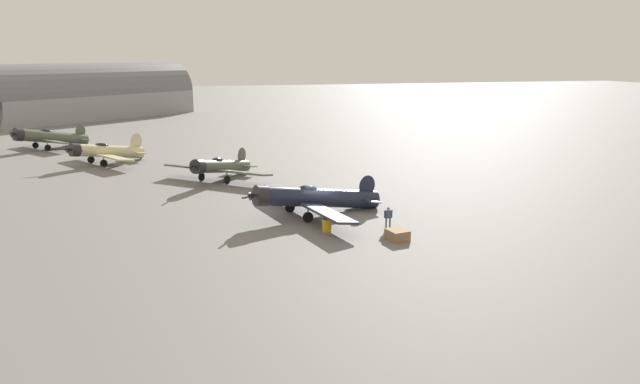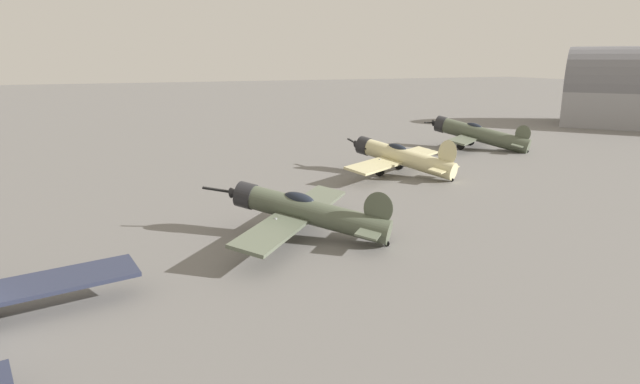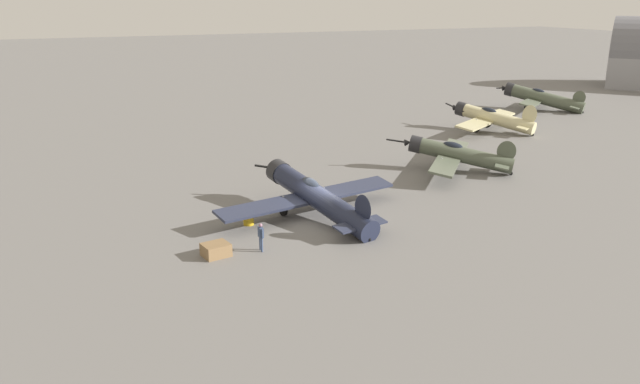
{
  "view_description": "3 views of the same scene",
  "coord_description": "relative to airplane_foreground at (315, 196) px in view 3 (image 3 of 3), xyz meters",
  "views": [
    {
      "loc": [
        42.97,
        -11.86,
        12.24
      ],
      "look_at": [
        0.0,
        -0.0,
        1.8
      ],
      "focal_mm": 32.93,
      "sensor_mm": 36.0,
      "label": 1
    },
    {
      "loc": [
        -5.22,
        19.09,
        9.19
      ],
      "look_at": [
        -17.01,
        -9.06,
        1.6
      ],
      "focal_mm": 30.35,
      "sensor_mm": 36.0,
      "label": 2
    },
    {
      "loc": [
        15.64,
        35.38,
        13.83
      ],
      "look_at": [
        0.0,
        -0.0,
        1.8
      ],
      "focal_mm": 35.61,
      "sensor_mm": 36.0,
      "label": 3
    }
  ],
  "objects": [
    {
      "name": "equipment_crate",
      "position": [
        7.65,
        3.82,
        -1.02
      ],
      "size": [
        1.62,
        1.46,
        0.72
      ],
      "rotation": [
        0.0,
        0.0,
        3.32
      ],
      "color": "olive",
      "rests_on": "ground_plane"
    },
    {
      "name": "airplane_mid_apron",
      "position": [
        -15.07,
        -5.71,
        0.02
      ],
      "size": [
        9.33,
        10.02,
        2.88
      ],
      "rotation": [
        0.0,
        0.0,
        5.55
      ],
      "color": "#4C5442",
      "rests_on": "ground_plane"
    },
    {
      "name": "ground_plane",
      "position": [
        -0.11,
        0.52,
        -1.38
      ],
      "size": [
        400.0,
        400.0,
        0.0
      ],
      "primitive_type": "plane",
      "color": "slate"
    },
    {
      "name": "airplane_far_line",
      "position": [
        -27.92,
        -17.46,
        0.05
      ],
      "size": [
        11.35,
        9.83,
        3.27
      ],
      "rotation": [
        0.0,
        0.0,
        5.24
      ],
      "color": "beige",
      "rests_on": "ground_plane"
    },
    {
      "name": "ground_crew_mechanic",
      "position": [
        5.13,
        4.15,
        -0.38
      ],
      "size": [
        0.23,
        0.64,
        1.65
      ],
      "rotation": [
        0.0,
        0.0,
        6.27
      ],
      "color": "#384766",
      "rests_on": "ground_plane"
    },
    {
      "name": "fuel_drum",
      "position": [
        4.47,
        -0.24,
        -0.92
      ],
      "size": [
        0.69,
        0.69,
        0.92
      ],
      "color": "gold",
      "rests_on": "ground_plane"
    },
    {
      "name": "airplane_outer_stand",
      "position": [
        -41.99,
        -25.51,
        0.12
      ],
      "size": [
        9.45,
        9.29,
        3.41
      ],
      "rotation": [
        0.0,
        0.0,
        5.33
      ],
      "color": "#4C5442",
      "rests_on": "ground_plane"
    },
    {
      "name": "airplane_foreground",
      "position": [
        0.0,
        0.0,
        0.0
      ],
      "size": [
        13.31,
        11.66,
        3.0
      ],
      "rotation": [
        0.0,
        0.0,
        4.92
      ],
      "color": "#1E2338",
      "rests_on": "ground_plane"
    }
  ]
}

